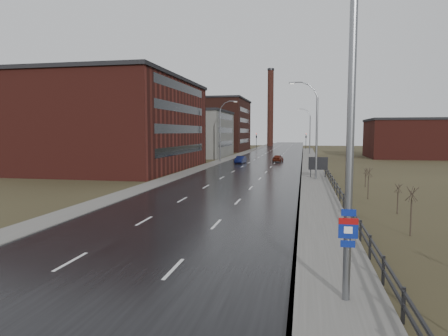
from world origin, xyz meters
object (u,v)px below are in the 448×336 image
at_px(streetlight_main, 340,116).
at_px(billboard, 318,164).
at_px(car_near, 240,160).
at_px(car_far, 278,159).

relative_size(streetlight_main, billboard, 4.67).
height_order(billboard, car_near, billboard).
bearing_deg(streetlight_main, billboard, 89.01).
distance_m(car_near, car_far, 8.07).
relative_size(billboard, car_near, 0.65).
height_order(streetlight_main, car_near, streetlight_main).
bearing_deg(car_near, car_far, 43.40).
bearing_deg(car_near, streetlight_main, -73.45).
height_order(streetlight_main, car_far, streetlight_main).
relative_size(billboard, car_far, 0.65).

